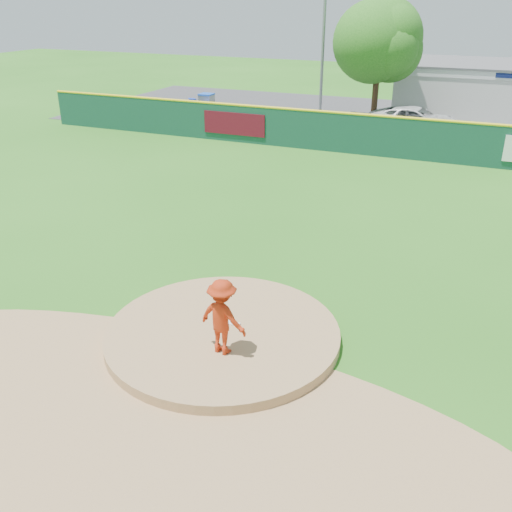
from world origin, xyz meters
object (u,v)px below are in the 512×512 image
at_px(van, 415,121).
at_px(light_pole_left, 324,18).
at_px(pitcher, 222,317).
at_px(playground_slide, 206,104).
at_px(deciduous_tree, 379,48).

bearing_deg(van, light_pole_left, 66.25).
height_order(van, light_pole_left, light_pole_left).
bearing_deg(light_pole_left, pitcher, -77.02).
xyz_separation_m(van, playground_slide, (-13.84, 0.59, -0.09)).
bearing_deg(light_pole_left, deciduous_tree, -26.57).
relative_size(pitcher, deciduous_tree, 0.24).
distance_m(van, playground_slide, 13.85).
bearing_deg(playground_slide, pitcher, -61.65).
distance_m(playground_slide, deciduous_tree, 11.83).
bearing_deg(deciduous_tree, pitcher, -84.67).
distance_m(deciduous_tree, light_pole_left, 4.72).
xyz_separation_m(van, light_pole_left, (-6.67, 3.22, 5.27)).
bearing_deg(light_pole_left, playground_slide, -159.82).
bearing_deg(playground_slide, light_pole_left, 20.18).
xyz_separation_m(playground_slide, light_pole_left, (7.17, 2.63, 5.36)).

